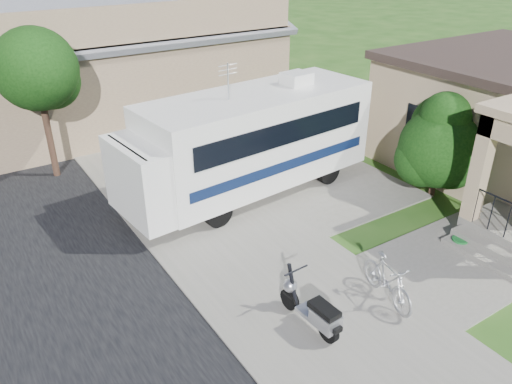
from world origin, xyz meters
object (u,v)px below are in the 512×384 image
shrub (440,143)px  bicycle (387,283)px  scooter (313,310)px  garden_hose (460,243)px  motorhome (249,140)px

shrub → bicycle: 5.60m
scooter → bicycle: bearing=-9.3°
shrub → garden_hose: shrub is taller
scooter → shrub: bearing=18.2°
scooter → garden_hose: 4.89m
shrub → scooter: (-6.54, -2.55, -1.10)m
motorhome → shrub: size_ratio=2.51×
bicycle → garden_hose: 3.15m
shrub → scooter: size_ratio=1.91×
motorhome → garden_hose: motorhome is taller
motorhome → bicycle: (-0.32, -5.74, -1.16)m
garden_hose → scooter: bearing=-176.5°
motorhome → bicycle: 5.86m
motorhome → shrub: (4.45, -2.99, -0.08)m
bicycle → garden_hose: (3.08, 0.49, -0.41)m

